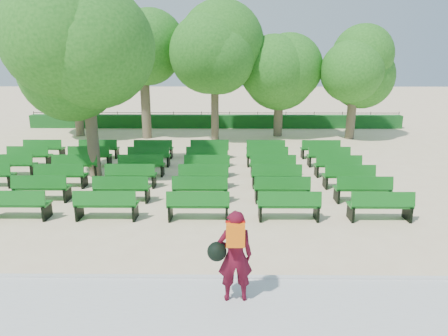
{
  "coord_description": "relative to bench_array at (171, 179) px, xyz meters",
  "views": [
    {
      "loc": [
        0.89,
        -13.95,
        4.6
      ],
      "look_at": [
        0.76,
        -1.0,
        1.1
      ],
      "focal_mm": 32.0,
      "sensor_mm": 36.0,
      "label": 1
    }
  ],
  "objects": [
    {
      "name": "tree_line",
      "position": [
        1.33,
        8.92,
        -0.1
      ],
      "size": [
        21.8,
        6.8,
        7.04
      ],
      "primitive_type": null,
      "color": "#29731F",
      "rests_on": "ground"
    },
    {
      "name": "bench_array",
      "position": [
        0.0,
        0.0,
        0.0
      ],
      "size": [
        1.88,
        0.7,
        1.16
      ],
      "rotation": [
        0.0,
        0.0,
        -0.07
      ],
      "color": "#116418",
      "rests_on": "ground"
    },
    {
      "name": "tree_among",
      "position": [
        -3.23,
        0.73,
        4.54
      ],
      "size": [
        4.83,
        4.83,
        6.83
      ],
      "color": "brown",
      "rests_on": "ground"
    },
    {
      "name": "fence",
      "position": [
        1.33,
        13.32,
        -0.1
      ],
      "size": [
        26.0,
        0.1,
        1.02
      ],
      "primitive_type": null,
      "color": "black",
      "rests_on": "ground"
    },
    {
      "name": "ground",
      "position": [
        1.33,
        -1.08,
        -0.1
      ],
      "size": [
        120.0,
        120.0,
        0.0
      ],
      "primitive_type": "plane",
      "color": "beige"
    },
    {
      "name": "hedge",
      "position": [
        1.33,
        12.92,
        0.35
      ],
      "size": [
        26.0,
        0.7,
        0.9
      ],
      "primitive_type": "cube",
      "color": "#15541C",
      "rests_on": "ground"
    },
    {
      "name": "paving",
      "position": [
        1.33,
        -8.48,
        -0.07
      ],
      "size": [
        30.0,
        2.2,
        0.06
      ],
      "primitive_type": "cube",
      "color": "silver",
      "rests_on": "ground"
    },
    {
      "name": "person",
      "position": [
        2.34,
        -8.12,
        0.92
      ],
      "size": [
        0.88,
        0.54,
        1.85
      ],
      "rotation": [
        0.0,
        0.0,
        3.21
      ],
      "color": "#4D0B1B",
      "rests_on": "ground"
    },
    {
      "name": "curb",
      "position": [
        1.33,
        -7.33,
        -0.05
      ],
      "size": [
        30.0,
        0.12,
        0.1
      ],
      "primitive_type": "cube",
      "color": "silver",
      "rests_on": "ground"
    }
  ]
}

